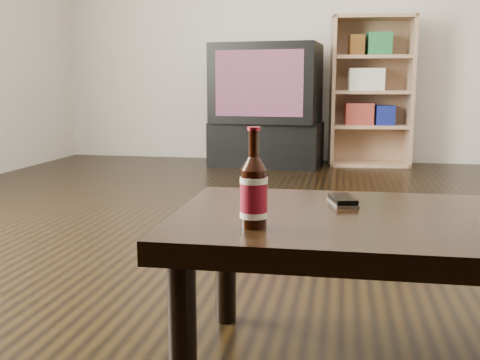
% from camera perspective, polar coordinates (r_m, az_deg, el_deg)
% --- Properties ---
extents(floor, '(5.00, 6.00, 0.01)m').
position_cam_1_polar(floor, '(2.38, 5.58, -7.59)').
color(floor, black).
rests_on(floor, ground).
extents(wall_back, '(5.00, 0.02, 2.70)m').
position_cam_1_polar(wall_back, '(5.32, 8.80, 16.54)').
color(wall_back, beige).
rests_on(wall_back, ground).
extents(tv_stand, '(0.99, 0.56, 0.38)m').
position_cam_1_polar(tv_stand, '(4.92, 2.66, 3.66)').
color(tv_stand, black).
rests_on(tv_stand, floor).
extents(tv, '(0.94, 0.64, 0.67)m').
position_cam_1_polar(tv, '(4.90, 2.71, 9.77)').
color(tv, black).
rests_on(tv, tv_stand).
extents(bookshelf, '(0.71, 0.38, 1.28)m').
position_cam_1_polar(bookshelf, '(5.05, 13.03, 8.99)').
color(bookshelf, '#A87B54').
rests_on(bookshelf, floor).
extents(coffee_table, '(1.06, 0.63, 0.39)m').
position_cam_1_polar(coffee_table, '(1.38, 15.44, -5.70)').
color(coffee_table, black).
rests_on(coffee_table, floor).
extents(beer_bottle, '(0.07, 0.07, 0.22)m').
position_cam_1_polar(beer_bottle, '(1.21, 1.40, -1.27)').
color(beer_bottle, black).
rests_on(beer_bottle, coffee_table).
extents(phone, '(0.08, 0.12, 0.02)m').
position_cam_1_polar(phone, '(1.48, 10.40, -2.07)').
color(phone, silver).
rests_on(phone, coffee_table).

